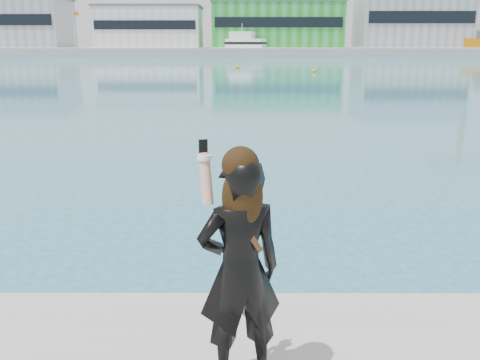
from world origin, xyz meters
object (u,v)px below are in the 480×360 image
at_px(buoy_extra, 237,69).
at_px(motor_yacht, 247,48).
at_px(buoy_near, 314,72).
at_px(woman, 240,264).

bearing_deg(buoy_extra, motor_yacht, 88.00).
distance_m(buoy_near, woman, 57.38).
relative_size(motor_yacht, buoy_near, 31.92).
bearing_deg(buoy_near, buoy_extra, 135.41).
relative_size(buoy_extra, woman, 0.28).
relative_size(buoy_near, woman, 0.28).
distance_m(buoy_extra, woman, 65.26).
xyz_separation_m(motor_yacht, buoy_extra, (-1.86, -53.20, -2.02)).
bearing_deg(woman, motor_yacht, -105.75).
height_order(buoy_near, buoy_extra, same).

